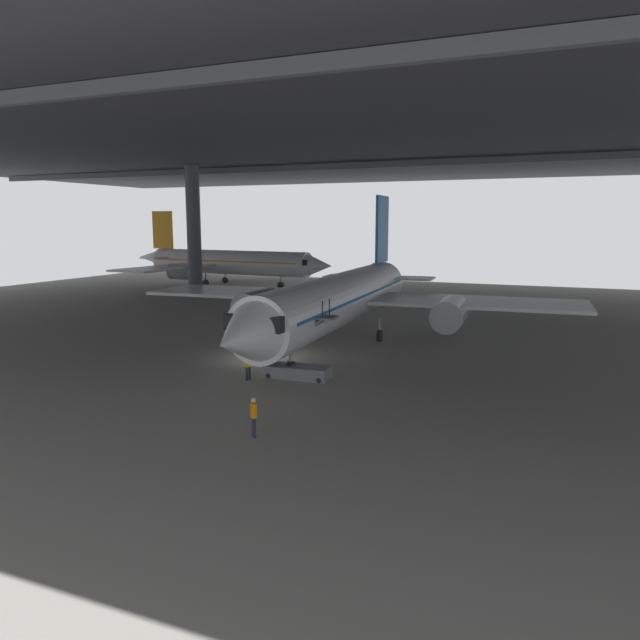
# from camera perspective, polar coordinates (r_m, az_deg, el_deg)

# --- Properties ---
(ground_plane) EXTENTS (110.00, 110.00, 0.00)m
(ground_plane) POSITION_cam_1_polar(r_m,az_deg,el_deg) (39.66, -5.25, -3.63)
(ground_plane) COLOR gray
(hangar_structure) EXTENTS (121.00, 99.00, 16.67)m
(hangar_structure) POSITION_cam_1_polar(r_m,az_deg,el_deg) (51.72, 1.94, 17.29)
(hangar_structure) COLOR #4C4F54
(hangar_structure) RESTS_ON ground_plane
(airplane_main) EXTENTS (34.47, 35.69, 11.21)m
(airplane_main) POSITION_cam_1_polar(r_m,az_deg,el_deg) (43.34, 2.03, 2.08)
(airplane_main) COLOR white
(airplane_main) RESTS_ON ground_plane
(boarding_stairs) EXTENTS (4.22, 1.73, 4.60)m
(boarding_stairs) POSITION_cam_1_polar(r_m,az_deg,el_deg) (34.43, -2.04, -4.35)
(boarding_stairs) COLOR slate
(boarding_stairs) RESTS_ON ground_plane
(crew_worker_near_nose) EXTENTS (0.40, 0.44, 1.70)m
(crew_worker_near_nose) POSITION_cam_1_polar(r_m,az_deg,el_deg) (25.23, -6.36, -8.96)
(crew_worker_near_nose) COLOR #232838
(crew_worker_near_nose) RESTS_ON ground_plane
(crew_worker_by_stairs) EXTENTS (0.38, 0.48, 1.60)m
(crew_worker_by_stairs) POSITION_cam_1_polar(r_m,az_deg,el_deg) (34.00, -6.89, -4.28)
(crew_worker_by_stairs) COLOR #232838
(crew_worker_by_stairs) RESTS_ON ground_plane
(airplane_distant) EXTENTS (33.05, 31.96, 10.49)m
(airplane_distant) POSITION_cam_1_polar(r_m,az_deg,el_deg) (85.85, -9.00, 5.47)
(airplane_distant) COLOR white
(airplane_distant) RESTS_ON ground_plane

